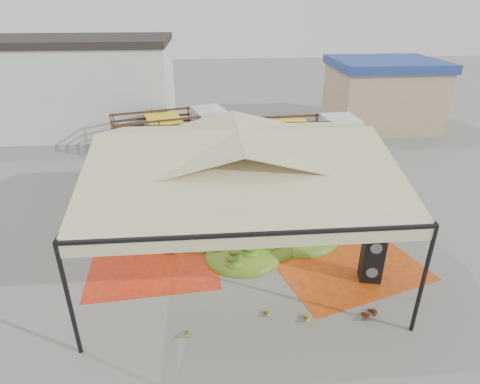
{
  "coord_description": "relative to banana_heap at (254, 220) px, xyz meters",
  "views": [
    {
      "loc": [
        -0.88,
        -11.06,
        7.45
      ],
      "look_at": [
        0.2,
        1.5,
        1.3
      ],
      "focal_mm": 30.0,
      "sensor_mm": 36.0,
      "label": 1
    }
  ],
  "objects": [
    {
      "name": "vendor",
      "position": [
        1.3,
        3.21,
        0.18
      ],
      "size": [
        0.74,
        0.63,
        1.71
      ],
      "primitive_type": "imported",
      "rotation": [
        0.0,
        0.0,
        2.72
      ],
      "color": "gray",
      "rests_on": "ground"
    },
    {
      "name": "tarp_right",
      "position": [
        2.53,
        -1.28,
        -0.66
      ],
      "size": [
        5.38,
        5.52,
        0.01
      ],
      "primitive_type": "cube",
      "rotation": [
        0.0,
        0.0,
        0.3
      ],
      "color": "#D55914",
      "rests_on": "ground"
    },
    {
      "name": "canopy_tent",
      "position": [
        -0.58,
        -0.58,
        2.63
      ],
      "size": [
        8.1,
        8.1,
        4.0
      ],
      "color": "black",
      "rests_on": "ground"
    },
    {
      "name": "hand_red_a",
      "position": [
        2.59,
        -3.98,
        -0.57
      ],
      "size": [
        0.48,
        0.41,
        0.2
      ],
      "primitive_type": "ellipsoid",
      "rotation": [
        0.0,
        0.0,
        0.13
      ],
      "color": "#561F13",
      "rests_on": "ground"
    },
    {
      "name": "hand_yellow_b",
      "position": [
        0.82,
        -4.04,
        -0.56
      ],
      "size": [
        0.5,
        0.42,
        0.22
      ],
      "primitive_type": "ellipsoid",
      "rotation": [
        0.0,
        0.0,
        0.08
      ],
      "color": "gold",
      "rests_on": "ground"
    },
    {
      "name": "hanging_bunches",
      "position": [
        1.68,
        0.98,
        1.95
      ],
      "size": [
        3.24,
        0.24,
        0.2
      ],
      "color": "#4D7C19",
      "rests_on": "ground"
    },
    {
      "name": "tarp_left",
      "position": [
        -3.27,
        -0.98,
        -0.66
      ],
      "size": [
        4.13,
        3.96,
        0.01
      ],
      "primitive_type": "cube",
      "rotation": [
        0.0,
        0.0,
        0.08
      ],
      "color": "red",
      "rests_on": "ground"
    },
    {
      "name": "hand_green",
      "position": [
        -2.21,
        -4.28,
        -0.58
      ],
      "size": [
        0.47,
        0.42,
        0.18
      ],
      "primitive_type": "ellipsoid",
      "rotation": [
        0.0,
        0.0,
        -0.27
      ],
      "color": "#356E17",
      "rests_on": "ground"
    },
    {
      "name": "banana_leaves",
      "position": [
        -4.16,
        1.59,
        -0.67
      ],
      "size": [
        0.96,
        1.36,
        3.7
      ],
      "primitive_type": null,
      "color": "#236A1C",
      "rests_on": "ground"
    },
    {
      "name": "speaker_stack",
      "position": [
        3.12,
        -2.53,
        0.15
      ],
      "size": [
        0.69,
        0.63,
        1.64
      ],
      "rotation": [
        0.0,
        0.0,
        -0.22
      ],
      "color": "black",
      "rests_on": "ground"
    },
    {
      "name": "truck_left",
      "position": [
        -3.17,
        9.33,
        0.57
      ],
      "size": [
        6.2,
        3.57,
        2.02
      ],
      "rotation": [
        0.0,
        0.0,
        0.28
      ],
      "color": "#452417",
      "rests_on": "ground"
    },
    {
      "name": "building_white",
      "position": [
        -10.58,
        13.42,
        2.04
      ],
      "size": [
        14.3,
        6.3,
        5.4
      ],
      "color": "silver",
      "rests_on": "ground"
    },
    {
      "name": "building_tan",
      "position": [
        9.42,
        12.42,
        1.4
      ],
      "size": [
        6.3,
        5.3,
        4.1
      ],
      "color": "tan",
      "rests_on": "ground"
    },
    {
      "name": "hand_red_b",
      "position": [
        2.33,
        -4.1,
        -0.56
      ],
      "size": [
        0.52,
        0.45,
        0.22
      ],
      "primitive_type": "ellipsoid",
      "rotation": [
        0.0,
        0.0,
        -0.13
      ],
      "color": "#592714",
      "rests_on": "ground"
    },
    {
      "name": "truck_right",
      "position": [
        3.31,
        7.31,
        0.59
      ],
      "size": [
        6.07,
        2.44,
        2.04
      ],
      "rotation": [
        0.0,
        0.0,
        0.07
      ],
      "color": "#4C2A19",
      "rests_on": "ground"
    },
    {
      "name": "ground",
      "position": [
        -0.58,
        -0.58,
        -0.67
      ],
      "size": [
        90.0,
        90.0,
        0.0
      ],
      "primitive_type": "plane",
      "color": "slate",
      "rests_on": "ground"
    },
    {
      "name": "banana_heap",
      "position": [
        0.0,
        0.0,
        0.0
      ],
      "size": [
        6.37,
        5.28,
        1.34
      ],
      "primitive_type": "ellipsoid",
      "rotation": [
        0.0,
        0.0,
        -0.02
      ],
      "color": "#427418",
      "rests_on": "ground"
    },
    {
      "name": "hand_yellow_a",
      "position": [
        -0.15,
        -3.78,
        -0.58
      ],
      "size": [
        0.45,
        0.4,
        0.17
      ],
      "primitive_type": "ellipsoid",
      "rotation": [
        0.0,
        0.0,
        0.27
      ],
      "color": "gold",
      "rests_on": "ground"
    }
  ]
}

